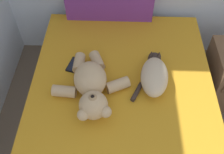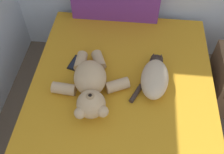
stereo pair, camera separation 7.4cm
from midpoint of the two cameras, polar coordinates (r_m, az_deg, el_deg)
The scene contains 4 objects.
bed at distance 1.97m, azimuth 0.86°, elevation -10.52°, with size 1.36×2.01×0.50m.
cat at distance 1.84m, azimuth 8.11°, elevation 0.45°, with size 0.27×0.42×0.15m.
teddy_bear at distance 1.75m, azimuth -5.83°, elevation -2.13°, with size 0.54×0.62×0.20m.
cell_phone at distance 1.99m, azimuth -9.52°, elevation 2.67°, with size 0.11×0.16×0.01m.
Camera 1 is at (1.03, 1.98, 1.98)m, focal length 41.59 mm.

